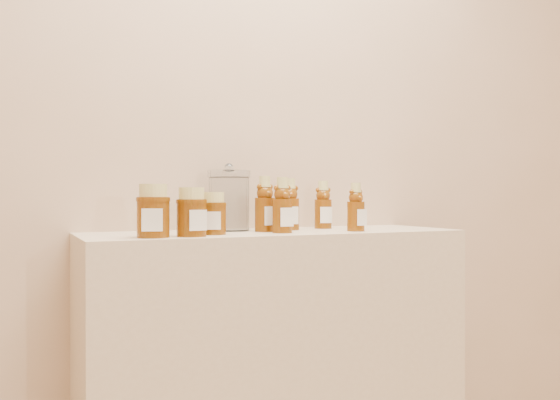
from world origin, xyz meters
name	(u,v)px	position (x,y,z in m)	size (l,w,h in m)	color
wall_back	(251,99)	(0.00, 1.75, 1.35)	(3.50, 0.02, 2.70)	tan
display_table	(275,372)	(0.00, 1.55, 0.45)	(1.20, 0.40, 0.90)	#C3AD8E
bear_bottle_back_left	(265,200)	(-0.03, 1.55, 1.00)	(0.07, 0.07, 0.20)	#5A2B07
bear_bottle_back_mid	(290,201)	(0.08, 1.60, 1.00)	(0.07, 0.07, 0.19)	#5A2B07
bear_bottle_back_right	(323,202)	(0.22, 1.63, 0.99)	(0.06, 0.06, 0.19)	#5A2B07
bear_bottle_front_left	(282,201)	(-0.01, 1.47, 1.00)	(0.07, 0.07, 0.19)	#5A2B07
bear_bottle_front_right	(356,204)	(0.24, 1.45, 0.99)	(0.06, 0.06, 0.18)	#5A2B07
honey_jar_left	(153,211)	(-0.41, 1.44, 0.97)	(0.09, 0.09, 0.15)	#5A2B07
honey_jar_back	(213,213)	(-0.23, 1.49, 0.96)	(0.08, 0.08, 0.12)	#5A2B07
honey_jar_front	(192,212)	(-0.31, 1.43, 0.97)	(0.09, 0.09, 0.14)	#5A2B07
glass_canister	(229,198)	(-0.12, 1.64, 1.01)	(0.14, 0.14, 0.21)	white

